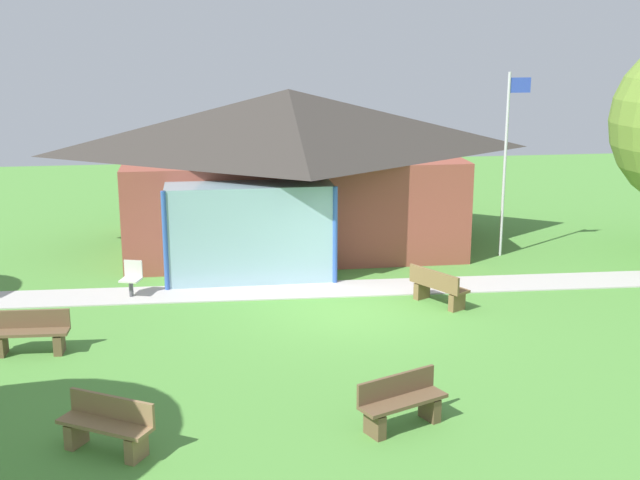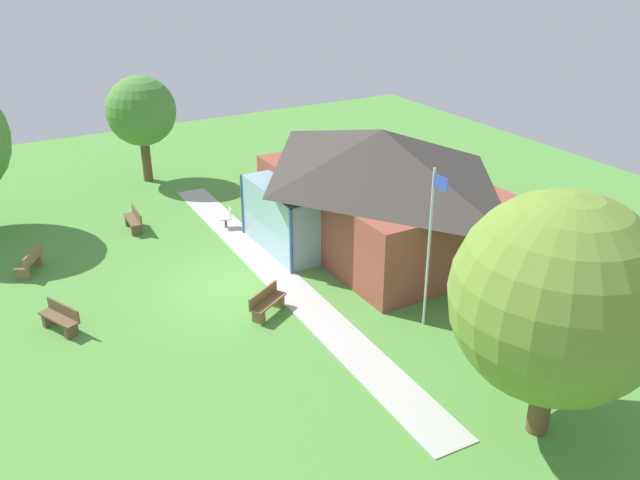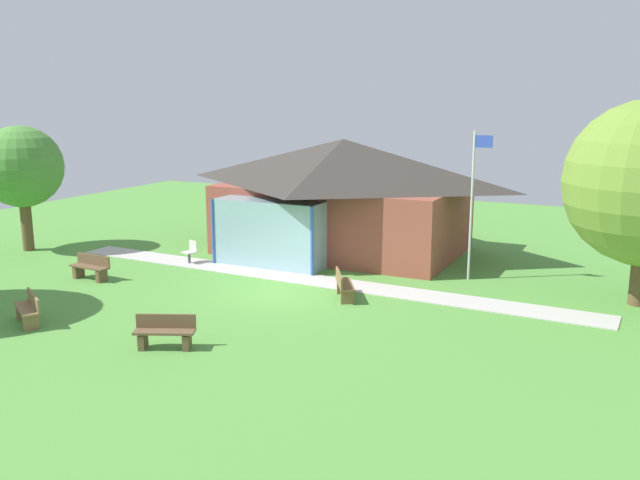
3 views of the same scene
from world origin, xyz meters
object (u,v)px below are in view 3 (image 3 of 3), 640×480
Objects in this scene: flagpole at (473,198)px; tree_west_hedge at (22,167)px; pavilion at (340,194)px; bench_mid_left at (91,268)px; bench_front_center at (165,333)px; bench_rear_near_path at (344,286)px; bench_front_left at (29,310)px; patio_chair_west at (190,253)px.

flagpole is 17.61m from tree_west_hedge.
bench_mid_left is (-5.88, -7.70, -1.94)m from pavilion.
pavilion is at bearing -111.46° from bench_front_center.
bench_front_center is at bearing -27.77° from tree_west_hedge.
bench_rear_near_path is (2.82, -5.96, -1.94)m from pavilion.
pavilion reaches higher than bench_mid_left.
bench_front_left and bench_front_center have the same top height.
bench_front_center is (0.57, -11.77, -1.94)m from pavilion.
bench_front_center is at bearing -118.18° from flagpole.
flagpole reaches higher than pavilion.
patio_chair_west reaches higher than bench_rear_near_path.
bench_front_left is 1.75× the size of patio_chair_west.
bench_mid_left is 1.77× the size of patio_chair_west.
bench_rear_near_path is at bearing -165.75° from bench_mid_left.
bench_front_center is (4.56, 0.16, 0.00)m from bench_front_left.
flagpole reaches higher than patio_chair_west.
flagpole reaches higher than bench_rear_near_path.
bench_mid_left is (-11.66, -5.67, -2.41)m from flagpole.
tree_west_hedge reaches higher than pavilion.
tree_west_hedge reaches higher than bench_mid_left.
pavilion reaches higher than bench_front_center.
bench_rear_near_path is at bearing -127.04° from flagpole.
bench_front_left is 10.36m from tree_west_hedge.
pavilion is at bearing 174.70° from bench_rear_near_path.
flagpole is at bearing -149.38° from patio_chair_west.
pavilion reaches higher than bench_front_left.
flagpole is 13.19m from bench_mid_left.
flagpole is 3.33× the size of bench_rear_near_path.
bench_front_center is 13.94m from tree_west_hedge.
pavilion is 9.88m from bench_mid_left.
flagpole is 5.47m from bench_rear_near_path.
bench_rear_near_path and bench_front_center have the same top height.
tree_west_hedge is at bearing 25.71° from patio_chair_west.
bench_front_left is at bearing 108.84° from patio_chair_west.
patio_chair_west reaches higher than bench_mid_left.
bench_mid_left is (-8.70, -1.74, 0.00)m from bench_rear_near_path.
pavilion is 6.15m from flagpole.
bench_front_left is at bearing -40.97° from tree_west_hedge.
patio_chair_west is at bearing -166.82° from flagpole.
bench_front_center is 7.62m from bench_mid_left.
tree_west_hedge is at bearing -168.88° from flagpole.
pavilion is 12.73m from bench_front_left.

